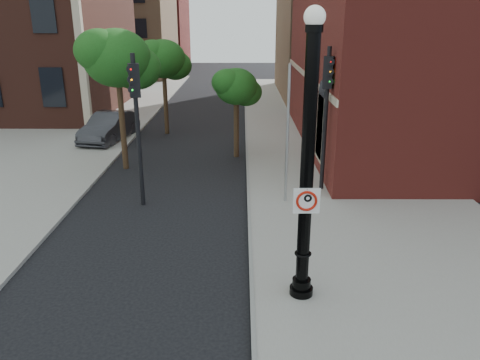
{
  "coord_description": "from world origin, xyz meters",
  "views": [
    {
      "loc": [
        1.81,
        -9.41,
        6.21
      ],
      "look_at": [
        1.76,
        2.0,
        2.23
      ],
      "focal_mm": 35.0,
      "sensor_mm": 36.0,
      "label": 1
    }
  ],
  "objects_px": {
    "lamppost": "(307,178)",
    "traffic_signal_left": "(136,106)",
    "parked_car": "(109,127)",
    "no_parking_sign": "(307,201)",
    "traffic_signal_right": "(327,97)"
  },
  "relations": [
    {
      "from": "no_parking_sign",
      "to": "traffic_signal_right",
      "type": "height_order",
      "value": "traffic_signal_right"
    },
    {
      "from": "parked_car",
      "to": "lamppost",
      "type": "bearing_deg",
      "value": -50.5
    },
    {
      "from": "no_parking_sign",
      "to": "traffic_signal_left",
      "type": "relative_size",
      "value": 0.11
    },
    {
      "from": "no_parking_sign",
      "to": "traffic_signal_left",
      "type": "distance_m",
      "value": 7.72
    },
    {
      "from": "lamppost",
      "to": "traffic_signal_right",
      "type": "height_order",
      "value": "lamppost"
    },
    {
      "from": "no_parking_sign",
      "to": "traffic_signal_left",
      "type": "xyz_separation_m",
      "value": [
        -4.85,
        5.93,
        0.95
      ]
    },
    {
      "from": "no_parking_sign",
      "to": "traffic_signal_right",
      "type": "relative_size",
      "value": 0.11
    },
    {
      "from": "lamppost",
      "to": "traffic_signal_left",
      "type": "height_order",
      "value": "lamppost"
    },
    {
      "from": "no_parking_sign",
      "to": "traffic_signal_right",
      "type": "bearing_deg",
      "value": 76.59
    },
    {
      "from": "lamppost",
      "to": "no_parking_sign",
      "type": "relative_size",
      "value": 11.15
    },
    {
      "from": "lamppost",
      "to": "traffic_signal_right",
      "type": "distance_m",
      "value": 7.3
    },
    {
      "from": "lamppost",
      "to": "parked_car",
      "type": "height_order",
      "value": "lamppost"
    },
    {
      "from": "parked_car",
      "to": "traffic_signal_left",
      "type": "xyz_separation_m",
      "value": [
        3.52,
        -8.96,
        2.72
      ]
    },
    {
      "from": "traffic_signal_right",
      "to": "no_parking_sign",
      "type": "bearing_deg",
      "value": -86.62
    },
    {
      "from": "lamppost",
      "to": "no_parking_sign",
      "type": "xyz_separation_m",
      "value": [
        -0.0,
        -0.17,
        -0.45
      ]
    }
  ]
}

